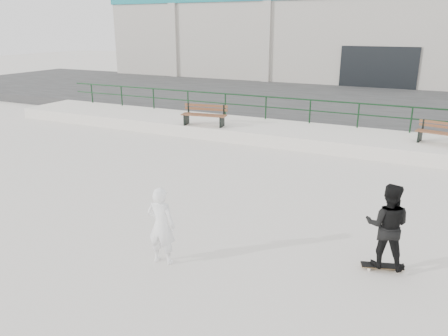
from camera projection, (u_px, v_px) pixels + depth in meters
The scene contains 10 objects.
ground at pixel (216, 248), 9.20m from camera, with size 120.00×120.00×0.00m, color silver.
ledge at pixel (325, 138), 17.25m from camera, with size 30.00×3.00×0.50m, color silver.
parking_strip at pixel (361, 105), 24.52m from camera, with size 60.00×14.00×0.50m, color #323232.
railing at pixel (334, 108), 18.05m from camera, with size 28.00×0.06×1.03m.
commercial_building at pixel (395, 25), 35.15m from camera, with size 44.20×16.33×8.00m.
bench_left at pixel (204, 115), 18.17m from camera, with size 1.95×0.83×0.87m.
bench_right at pixel (442, 133), 15.26m from camera, with size 1.76×0.83×0.78m.
skateboard at pixel (382, 266), 8.38m from camera, with size 0.80×0.43×0.09m.
standing_skater at pixel (387, 226), 8.11m from camera, with size 0.81×0.63×1.66m, color black.
seated_skater at pixel (161, 226), 8.42m from camera, with size 0.58×0.38×1.58m, color white.
Camera 1 is at (3.74, -7.33, 4.46)m, focal length 35.00 mm.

